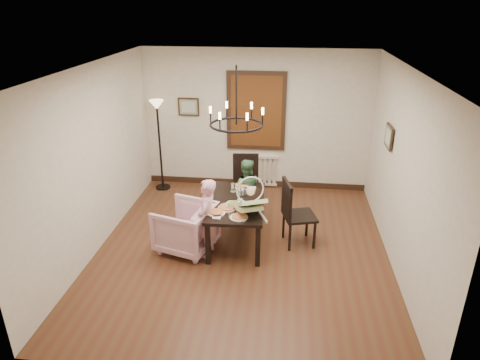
% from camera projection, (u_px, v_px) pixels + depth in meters
% --- Properties ---
extents(room_shell, '(4.51, 5.00, 2.81)m').
position_uv_depth(room_shell, '(245.00, 158.00, 6.54)').
color(room_shell, '#52321C').
rests_on(room_shell, ground).
extents(dining_table, '(0.91, 1.55, 0.71)m').
position_uv_depth(dining_table, '(237.00, 206.00, 6.76)').
color(dining_table, black).
rests_on(dining_table, room_shell).
extents(chair_far, '(0.51, 0.51, 1.06)m').
position_uv_depth(chair_far, '(245.00, 185.00, 7.75)').
color(chair_far, black).
rests_on(chair_far, room_shell).
extents(chair_right, '(0.59, 0.59, 1.10)m').
position_uv_depth(chair_right, '(300.00, 212.00, 6.71)').
color(chair_right, black).
rests_on(chair_right, room_shell).
extents(armchair, '(1.02, 1.01, 0.75)m').
position_uv_depth(armchair, '(186.00, 227.00, 6.63)').
color(armchair, '#E4AEC8').
rests_on(armchair, room_shell).
extents(elderly_woman, '(0.27, 0.39, 1.03)m').
position_uv_depth(elderly_woman, '(207.00, 224.00, 6.43)').
color(elderly_woman, '#DF9DAE').
rests_on(elderly_woman, room_shell).
extents(seated_man, '(0.47, 0.37, 0.94)m').
position_uv_depth(seated_man, '(246.00, 195.00, 7.49)').
color(seated_man, '#47784D').
rests_on(seated_man, room_shell).
extents(baby_bouncer, '(0.63, 0.73, 0.40)m').
position_uv_depth(baby_bouncer, '(250.00, 202.00, 6.24)').
color(baby_bouncer, beige).
rests_on(baby_bouncer, dining_table).
extents(salad_bowl, '(0.29, 0.29, 0.07)m').
position_uv_depth(salad_bowl, '(234.00, 205.00, 6.50)').
color(salad_bowl, white).
rests_on(salad_bowl, dining_table).
extents(pizza_platter, '(0.29, 0.29, 0.04)m').
position_uv_depth(pizza_platter, '(228.00, 207.00, 6.47)').
color(pizza_platter, tan).
rests_on(pizza_platter, dining_table).
extents(drinking_glass, '(0.08, 0.08, 0.16)m').
position_uv_depth(drinking_glass, '(239.00, 192.00, 6.85)').
color(drinking_glass, silver).
rests_on(drinking_glass, dining_table).
extents(window_blinds, '(1.00, 0.03, 1.40)m').
position_uv_depth(window_blinds, '(256.00, 111.00, 8.37)').
color(window_blinds, '#5F3713').
rests_on(window_blinds, room_shell).
extents(radiator, '(0.92, 0.12, 0.62)m').
position_uv_depth(radiator, '(255.00, 170.00, 8.88)').
color(radiator, silver).
rests_on(radiator, room_shell).
extents(picture_back, '(0.42, 0.03, 0.36)m').
position_uv_depth(picture_back, '(189.00, 107.00, 8.50)').
color(picture_back, black).
rests_on(picture_back, room_shell).
extents(picture_right, '(0.03, 0.42, 0.36)m').
position_uv_depth(picture_right, '(389.00, 137.00, 6.69)').
color(picture_right, black).
rests_on(picture_right, room_shell).
extents(floor_lamp, '(0.30, 0.30, 1.80)m').
position_uv_depth(floor_lamp, '(160.00, 147.00, 8.56)').
color(floor_lamp, black).
rests_on(floor_lamp, room_shell).
extents(chandelier, '(0.80, 0.80, 0.04)m').
position_uv_depth(chandelier, '(236.00, 125.00, 6.23)').
color(chandelier, black).
rests_on(chandelier, room_shell).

